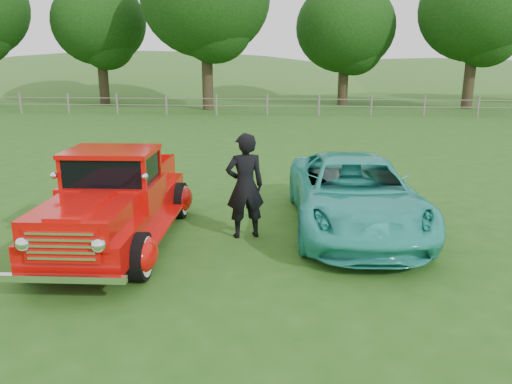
# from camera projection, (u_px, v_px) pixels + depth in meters

# --- Properties ---
(ground) EXTENTS (140.00, 140.00, 0.00)m
(ground) POSITION_uv_depth(u_px,v_px,m) (196.00, 269.00, 8.12)
(ground) COLOR #245216
(ground) RESTS_ON ground
(distant_hills) EXTENTS (116.00, 60.00, 18.00)m
(distant_hills) POSITION_uv_depth(u_px,v_px,m) (251.00, 117.00, 66.82)
(distant_hills) COLOR #3A6123
(distant_hills) RESTS_ON ground
(fence_line) EXTENTS (48.00, 0.12, 1.20)m
(fence_line) POSITION_uv_depth(u_px,v_px,m) (267.00, 105.00, 29.13)
(fence_line) COLOR slate
(fence_line) RESTS_ON ground
(tree_mid_west) EXTENTS (6.40, 6.40, 8.46)m
(tree_mid_west) POSITION_uv_depth(u_px,v_px,m) (99.00, 23.00, 34.46)
(tree_mid_west) COLOR black
(tree_mid_west) RESTS_ON ground
(tree_near_east) EXTENTS (6.80, 6.80, 8.33)m
(tree_near_east) POSITION_uv_depth(u_px,v_px,m) (345.00, 28.00, 34.28)
(tree_near_east) COLOR black
(tree_near_east) RESTS_ON ground
(tree_mid_east) EXTENTS (7.20, 7.20, 9.44)m
(tree_mid_east) POSITION_uv_depth(u_px,v_px,m) (477.00, 10.00, 31.54)
(tree_mid_east) COLOR black
(tree_mid_east) RESTS_ON ground
(red_pickup) EXTENTS (2.32, 5.02, 1.78)m
(red_pickup) POSITION_uv_depth(u_px,v_px,m) (116.00, 202.00, 9.03)
(red_pickup) COLOR black
(red_pickup) RESTS_ON ground
(teal_sedan) EXTENTS (2.63, 5.24, 1.42)m
(teal_sedan) POSITION_uv_depth(u_px,v_px,m) (354.00, 194.00, 9.89)
(teal_sedan) COLOR teal
(teal_sedan) RESTS_ON ground
(man) EXTENTS (0.84, 0.68, 2.00)m
(man) POSITION_uv_depth(u_px,v_px,m) (245.00, 186.00, 9.33)
(man) COLOR black
(man) RESTS_ON ground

